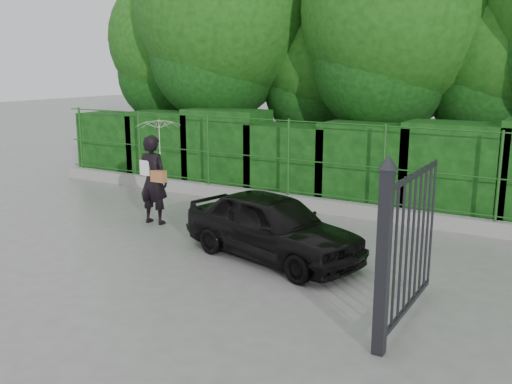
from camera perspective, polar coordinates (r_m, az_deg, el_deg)
The scene contains 8 objects.
ground at distance 10.25m, azimuth -10.72°, elevation -6.48°, with size 80.00×80.00×0.00m, color gray.
kerb at distance 13.75m, azimuth 1.72°, elevation -0.69°, with size 14.00×0.25×0.30m, color #9E9E99.
fence at distance 13.44m, azimuth 2.57°, elevation 3.56°, with size 14.13×0.06×1.80m.
hedge at distance 14.38m, azimuth 4.24°, elevation 3.39°, with size 14.20×1.20×2.24m.
trees at distance 15.92m, azimuth 11.56°, elevation 17.08°, with size 17.10×6.15×8.08m.
gate at distance 7.07m, azimuth 13.84°, elevation -5.28°, with size 0.22×2.33×2.36m.
woman at distance 12.08m, azimuth -9.95°, elevation 3.42°, with size 0.97×0.94×2.24m.
car at distance 9.90m, azimuth 1.63°, elevation -3.40°, with size 1.38×3.43×1.17m, color black.
Camera 1 is at (6.50, -7.19, 3.32)m, focal length 40.00 mm.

